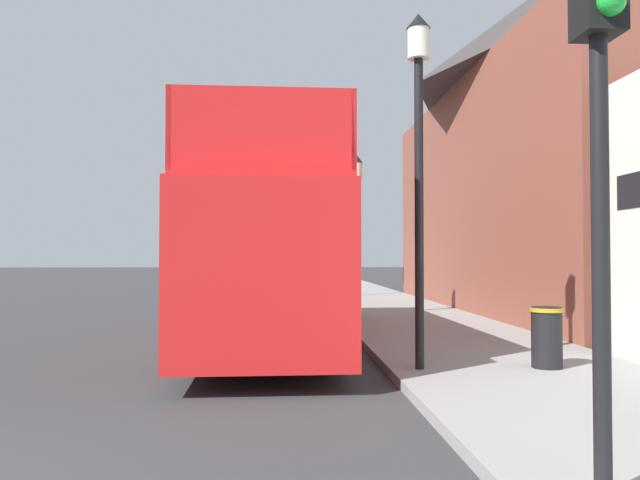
% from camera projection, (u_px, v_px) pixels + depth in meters
% --- Properties ---
extents(ground_plane, '(144.00, 144.00, 0.00)m').
position_uv_depth(ground_plane, '(189.00, 301.00, 24.69)').
color(ground_plane, '#333335').
extents(sidewalk, '(3.88, 108.00, 0.14)m').
position_uv_depth(sidewalk, '(380.00, 304.00, 22.15)').
color(sidewalk, gray).
rests_on(sidewalk, ground_plane).
extents(brick_terrace_rear, '(6.00, 16.60, 10.42)m').
position_uv_depth(brick_terrace_rear, '(547.00, 148.00, 19.82)').
color(brick_terrace_rear, brown).
rests_on(brick_terrace_rear, ground_plane).
extents(tour_bus, '(2.67, 9.80, 4.01)m').
position_uv_depth(tour_bus, '(265.00, 254.00, 12.72)').
color(tour_bus, red).
rests_on(tour_bus, ground_plane).
extents(parked_car_ahead_of_bus, '(1.75, 4.15, 1.46)m').
position_uv_depth(parked_car_ahead_of_bus, '(295.00, 288.00, 21.45)').
color(parked_car_ahead_of_bus, silver).
rests_on(parked_car_ahead_of_bus, ground_plane).
extents(traffic_signal, '(0.28, 0.42, 4.00)m').
position_uv_depth(traffic_signal, '(600.00, 68.00, 4.23)').
color(traffic_signal, black).
rests_on(traffic_signal, sidewalk).
extents(lamp_post_nearest, '(0.35, 0.35, 5.21)m').
position_uv_depth(lamp_post_nearest, '(419.00, 126.00, 9.14)').
color(lamp_post_nearest, black).
rests_on(lamp_post_nearest, sidewalk).
extents(lamp_post_second, '(0.35, 0.35, 4.42)m').
position_uv_depth(lamp_post_second, '(357.00, 204.00, 17.12)').
color(lamp_post_second, black).
rests_on(lamp_post_second, sidewalk).
extents(lamp_post_third, '(0.35, 0.35, 5.15)m').
position_uv_depth(lamp_post_third, '(329.00, 209.00, 25.11)').
color(lamp_post_third, black).
rests_on(lamp_post_third, sidewalk).
extents(litter_bin, '(0.48, 0.48, 0.89)m').
position_uv_depth(litter_bin, '(547.00, 335.00, 9.15)').
color(litter_bin, black).
rests_on(litter_bin, sidewalk).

